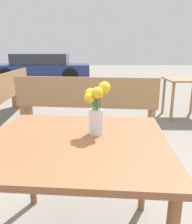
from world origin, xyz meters
TOP-DOWN VIEW (x-y plane):
  - table_front at (0.00, 0.00)m, footprint 1.04×0.95m
  - flower_vase at (0.11, 0.08)m, footprint 0.14×0.13m
  - bench_near at (-1.42, 2.73)m, footprint 0.48×1.99m
  - bench_middle at (-0.02, 1.92)m, footprint 2.00×0.60m
  - table_back at (1.72, 2.81)m, footprint 0.70×0.72m
  - parked_car at (-2.06, 8.15)m, footprint 3.96×2.04m

SIDE VIEW (x-z plane):
  - bench_near at x=-1.42m, z-range 0.05..0.90m
  - bench_middle at x=-0.02m, z-range 0.05..0.90m
  - parked_car at x=-2.06m, z-range -0.02..1.10m
  - table_back at x=1.72m, z-range 0.22..0.94m
  - table_front at x=0.00m, z-range 0.27..0.99m
  - flower_vase at x=0.11m, z-range 0.71..1.01m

